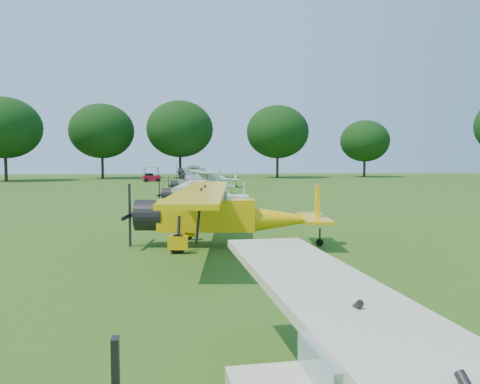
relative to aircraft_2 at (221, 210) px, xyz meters
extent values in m
plane|color=#1E5114|center=(-0.41, 5.45, -1.32)|extent=(160.00, 160.00, 0.00)
cylinder|color=black|center=(29.92, 63.50, 0.53)|extent=(0.44, 0.44, 3.70)
ellipsoid|color=black|center=(29.92, 63.50, 5.05)|extent=(8.63, 8.63, 7.34)
cylinder|color=black|center=(13.86, 61.66, 0.93)|extent=(0.44, 0.44, 4.51)
ellipsoid|color=black|center=(13.86, 61.66, 6.44)|extent=(10.52, 10.52, 8.94)
cylinder|color=black|center=(-2.54, 62.18, 1.05)|extent=(0.44, 0.44, 4.74)
ellipsoid|color=black|center=(-2.54, 62.18, 6.84)|extent=(11.05, 11.05, 9.39)
cylinder|color=black|center=(-15.16, 61.98, 0.92)|extent=(0.44, 0.44, 4.49)
ellipsoid|color=black|center=(-15.16, 61.98, 6.40)|extent=(10.47, 10.47, 8.90)
cylinder|color=black|center=(-27.31, 53.95, 0.90)|extent=(0.44, 0.44, 4.44)
ellipsoid|color=black|center=(-27.31, 53.95, 6.32)|extent=(10.36, 10.36, 8.80)
cube|color=#8CA5B2|center=(0.49, -13.21, 0.10)|extent=(1.48, 0.92, 0.49)
cube|color=beige|center=(0.49, -13.21, 0.33)|extent=(1.95, 9.52, 0.12)
cube|color=yellow|center=(-0.53, 0.05, -0.19)|extent=(3.53, 1.37, 1.13)
cone|color=yellow|center=(2.36, -0.24, -0.35)|extent=(3.10, 1.27, 0.97)
cube|color=#8CA5B2|center=(-0.64, 0.07, 0.40)|extent=(1.81, 1.16, 0.59)
cylinder|color=black|center=(-2.57, 0.26, -0.19)|extent=(1.08, 1.21, 1.12)
cube|color=black|center=(-3.27, 0.33, -0.19)|extent=(0.08, 0.14, 2.26)
cube|color=yellow|center=(-0.64, 0.07, 0.67)|extent=(2.71, 11.52, 0.15)
cube|color=yellow|center=(3.43, -0.35, 0.19)|extent=(0.17, 0.60, 1.40)
cube|color=yellow|center=(3.32, -0.34, -0.30)|extent=(1.22, 3.09, 0.10)
cylinder|color=black|center=(-1.53, -1.20, -1.00)|extent=(0.66, 0.24, 0.65)
cylinder|color=black|center=(-1.26, 1.48, -1.00)|extent=(0.66, 0.24, 0.65)
cylinder|color=black|center=(3.54, -0.36, -1.19)|extent=(0.27, 0.11, 0.26)
cube|color=silver|center=(-0.83, 12.78, -0.43)|extent=(2.79, 1.07, 0.89)
cone|color=silver|center=(1.46, 12.56, -0.55)|extent=(2.45, 0.99, 0.77)
cube|color=#8CA5B2|center=(-0.92, 12.79, 0.04)|extent=(1.43, 0.91, 0.47)
cylinder|color=black|center=(-2.44, 12.93, -0.43)|extent=(0.85, 0.96, 0.89)
cube|color=black|center=(-2.99, 12.99, -0.43)|extent=(0.06, 0.11, 1.79)
cube|color=silver|center=(-0.92, 12.79, 0.25)|extent=(2.10, 9.11, 0.12)
cube|color=silver|center=(2.31, 12.48, -0.13)|extent=(0.13, 0.47, 1.11)
cube|color=silver|center=(2.22, 12.48, -0.51)|extent=(0.95, 2.44, 0.08)
cylinder|color=black|center=(-1.61, 11.78, -1.07)|extent=(0.52, 0.18, 0.51)
cylinder|color=black|center=(-1.41, 13.90, -1.07)|extent=(0.52, 0.18, 0.51)
cylinder|color=black|center=(2.39, 12.47, -1.22)|extent=(0.21, 0.09, 0.20)
cube|color=silver|center=(-0.68, 23.61, -0.42)|extent=(2.76, 0.87, 0.90)
cone|color=silver|center=(1.63, 23.66, -0.55)|extent=(2.42, 0.82, 0.77)
cube|color=#8CA5B2|center=(-0.77, 23.61, 0.05)|extent=(1.39, 0.82, 0.47)
cylinder|color=black|center=(-2.31, 23.58, -0.42)|extent=(0.79, 0.91, 0.89)
cube|color=black|center=(-2.87, 23.57, -0.42)|extent=(0.05, 0.10, 1.80)
cube|color=silver|center=(-0.77, 23.61, 0.27)|extent=(1.44, 9.12, 0.12)
cube|color=silver|center=(2.49, 23.68, -0.12)|extent=(0.10, 0.47, 1.12)
cube|color=silver|center=(2.40, 23.68, -0.51)|extent=(0.78, 2.42, 0.08)
cylinder|color=black|center=(-1.35, 22.53, -1.06)|extent=(0.52, 0.15, 0.51)
cylinder|color=black|center=(-1.39, 24.67, -1.06)|extent=(0.52, 0.15, 0.51)
cylinder|color=black|center=(2.58, 23.68, -1.22)|extent=(0.21, 0.07, 0.21)
cube|color=silver|center=(0.62, 34.76, -0.33)|extent=(3.13, 1.40, 0.99)
cone|color=silver|center=(3.13, 35.19, -0.47)|extent=(2.75, 1.29, 0.85)
cube|color=#8CA5B2|center=(0.53, 34.74, 0.19)|extent=(1.63, 1.11, 0.52)
cylinder|color=black|center=(-1.14, 34.46, -0.33)|extent=(1.00, 1.11, 0.98)
cube|color=black|center=(-1.75, 34.35, -0.33)|extent=(0.08, 0.12, 1.98)
cube|color=silver|center=(0.53, 34.74, 0.42)|extent=(3.05, 10.09, 0.13)
cube|color=silver|center=(4.06, 35.35, 0.00)|extent=(0.18, 0.53, 1.23)
cube|color=silver|center=(3.97, 35.34, -0.43)|extent=(1.24, 2.74, 0.08)
cylinder|color=black|center=(0.08, 33.47, -1.04)|extent=(0.58, 0.24, 0.57)
cylinder|color=black|center=(-0.32, 35.79, -1.04)|extent=(0.58, 0.24, 0.57)
cylinder|color=black|center=(4.16, 35.37, -1.21)|extent=(0.24, 0.11, 0.23)
cube|color=silver|center=(-0.07, 45.40, -0.40)|extent=(2.85, 1.00, 0.92)
cone|color=silver|center=(2.29, 45.55, -0.53)|extent=(2.50, 0.94, 0.79)
cube|color=#8CA5B2|center=(-0.16, 45.40, 0.08)|extent=(1.45, 0.89, 0.48)
cylinder|color=black|center=(-1.73, 45.30, -0.40)|extent=(0.84, 0.96, 0.91)
cube|color=black|center=(-2.30, 45.26, -0.40)|extent=(0.06, 0.11, 1.84)
cube|color=silver|center=(-0.16, 45.40, 0.30)|extent=(1.84, 9.36, 0.12)
cube|color=silver|center=(3.17, 45.60, -0.09)|extent=(0.12, 0.49, 1.14)
cube|color=silver|center=(3.08, 45.60, -0.49)|extent=(0.90, 2.50, 0.08)
cylinder|color=black|center=(-0.70, 44.26, -1.06)|extent=(0.53, 0.17, 0.53)
cylinder|color=black|center=(-0.84, 46.45, -1.06)|extent=(0.53, 0.17, 0.53)
cylinder|color=black|center=(3.26, 45.61, -1.22)|extent=(0.21, 0.08, 0.21)
cube|color=silver|center=(-0.21, 57.92, -0.18)|extent=(3.55, 1.23, 1.15)
cone|color=silver|center=(2.74, 57.75, -0.34)|extent=(3.11, 1.15, 0.98)
cube|color=#8CA5B2|center=(-0.32, 57.92, 0.43)|extent=(1.80, 1.10, 0.60)
cylinder|color=black|center=(-2.28, 58.04, -0.18)|extent=(1.05, 1.19, 1.14)
cube|color=black|center=(-2.99, 58.08, -0.18)|extent=(0.07, 0.13, 2.29)
cube|color=silver|center=(-0.32, 57.92, 0.70)|extent=(2.24, 11.64, 0.15)
cube|color=silver|center=(3.83, 57.69, 0.21)|extent=(0.14, 0.61, 1.42)
cube|color=silver|center=(3.72, 57.70, -0.28)|extent=(1.10, 3.10, 0.10)
cylinder|color=black|center=(-1.16, 56.61, -0.99)|extent=(0.66, 0.21, 0.66)
cylinder|color=black|center=(-1.00, 59.33, -0.99)|extent=(0.66, 0.21, 0.66)
cylinder|color=black|center=(3.94, 57.68, -1.19)|extent=(0.27, 0.10, 0.26)
cube|color=#B50C2A|center=(-6.36, 50.13, -0.83)|extent=(2.63, 1.83, 0.76)
cube|color=black|center=(-6.68, 50.05, -0.40)|extent=(1.23, 1.39, 0.49)
cube|color=silver|center=(-6.36, 50.13, 0.66)|extent=(2.55, 1.91, 0.09)
cylinder|color=black|center=(-7.00, 49.28, -1.08)|extent=(0.50, 0.26, 0.48)
cylinder|color=black|center=(-7.31, 50.60, -1.08)|extent=(0.50, 0.26, 0.48)
cylinder|color=black|center=(-5.41, 49.66, -1.08)|extent=(0.50, 0.26, 0.48)
cylinder|color=black|center=(-5.72, 50.97, -1.08)|extent=(0.50, 0.26, 0.48)
camera|label=1|loc=(-1.16, -16.65, 1.80)|focal=35.00mm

